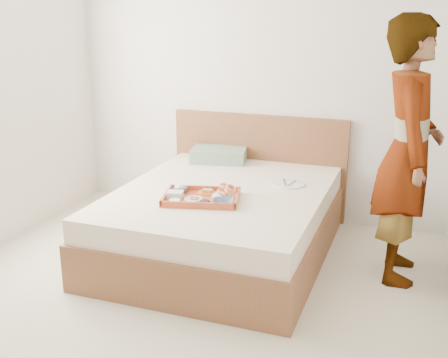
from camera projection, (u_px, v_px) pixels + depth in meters
name	position (u px, v px, depth m)	size (l,w,h in m)	color
ground	(162.00, 312.00, 3.51)	(3.50, 4.00, 0.01)	beige
wall_back	(256.00, 76.00, 4.92)	(3.50, 0.01, 2.60)	silver
bed	(222.00, 221.00, 4.32)	(1.65, 2.00, 0.53)	brown
headboard	(258.00, 165.00, 5.12)	(1.65, 0.06, 0.95)	brown
pillow	(219.00, 155.00, 5.03)	(0.49, 0.34, 0.12)	gray
tray	(202.00, 197.00, 3.99)	(0.54, 0.39, 0.05)	#BC572B
prawn_plate	(225.00, 196.00, 4.03)	(0.19, 0.19, 0.01)	white
navy_bowl_big	(223.00, 202.00, 3.85)	(0.15, 0.15, 0.04)	#152041
sauce_dish	(205.00, 203.00, 3.85)	(0.08, 0.08, 0.03)	black
meat_plate	(193.00, 199.00, 3.96)	(0.13, 0.13, 0.01)	white
bread_plate	(207.00, 192.00, 4.11)	(0.13, 0.13, 0.01)	orange
salad_bowl	(180.00, 190.00, 4.13)	(0.12, 0.12, 0.04)	#152041
plastic_tub	(175.00, 195.00, 4.00)	(0.11, 0.09, 0.05)	silver
cheese_round	(175.00, 202.00, 3.88)	(0.08, 0.08, 0.03)	white
dinner_plate	(288.00, 184.00, 4.36)	(0.26, 0.26, 0.01)	white
person	(408.00, 152.00, 3.77)	(0.67, 0.44, 1.85)	white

